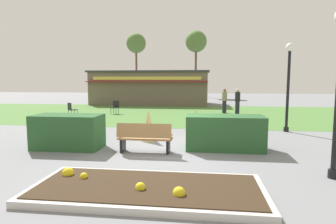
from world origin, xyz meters
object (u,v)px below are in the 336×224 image
object	(u,v)px
park_bench	(145,138)
cafe_chair_east	(115,106)
parked_car_west_slot	(151,94)
tree_left_bg	(196,42)
cafe_chair_west	(71,109)
lamppost_mid	(289,76)
tree_right_bg	(136,44)
person_standing	(238,101)
person_strolling	(224,101)
food_kiosk	(151,87)
trash_bin	(88,129)

from	to	relation	value
park_bench	cafe_chair_east	bearing A→B (deg)	112.46
parked_car_west_slot	tree_left_bg	xyz separation A→B (m)	(5.02, 5.32, 6.53)
cafe_chair_east	cafe_chair_west	bearing A→B (deg)	-138.56
cafe_chair_west	tree_left_bg	xyz separation A→B (m)	(6.95, 21.75, 6.65)
lamppost_mid	tree_left_bg	bearing A→B (deg)	100.61
cafe_chair_west	park_bench	bearing A→B (deg)	-51.74
tree_right_bg	park_bench	bearing A→B (deg)	-76.20
cafe_chair_west	lamppost_mid	bearing A→B (deg)	-16.68
lamppost_mid	parked_car_west_slot	size ratio (longest dim) A/B	0.90
tree_right_bg	tree_left_bg	bearing A→B (deg)	-16.22
person_standing	tree_right_bg	distance (m)	25.37
cafe_chair_east	person_strolling	world-z (taller)	person_strolling
food_kiosk	person_strolling	distance (m)	9.41
person_standing	tree_left_bg	xyz separation A→B (m)	(-3.33, 18.90, 6.32)
person_standing	park_bench	bearing A→B (deg)	-165.75
person_strolling	cafe_chair_west	bearing A→B (deg)	-65.78
tree_left_bg	cafe_chair_west	bearing A→B (deg)	-107.71
cafe_chair_west	person_standing	bearing A→B (deg)	15.51
food_kiosk	tree_left_bg	world-z (taller)	tree_left_bg
trash_bin	tree_right_bg	bearing A→B (deg)	100.00
tree_left_bg	tree_right_bg	bearing A→B (deg)	163.78
lamppost_mid	food_kiosk	xyz separation A→B (m)	(-8.62, 13.66, -0.88)
parked_car_west_slot	person_standing	bearing A→B (deg)	-58.41
cafe_chair_west	tree_left_bg	size ratio (longest dim) A/B	0.10
cafe_chair_west	person_strolling	world-z (taller)	person_strolling
cafe_chair_west	cafe_chair_east	distance (m)	2.90
cafe_chair_west	parked_car_west_slot	bearing A→B (deg)	83.32
park_bench	person_standing	xyz separation A→B (m)	(4.05, 10.75, 0.38)
person_strolling	tree_right_bg	xyz separation A→B (m)	(-11.12, 20.97, 6.53)
trash_bin	tree_left_bg	world-z (taller)	tree_left_bg
park_bench	trash_bin	world-z (taller)	park_bench
person_standing	tree_right_bg	world-z (taller)	tree_right_bg
parked_car_west_slot	person_strolling	bearing A→B (deg)	-60.20
tree_left_bg	parked_car_west_slot	bearing A→B (deg)	-133.38
park_bench	food_kiosk	world-z (taller)	food_kiosk
food_kiosk	parked_car_west_slot	distance (m)	6.45
trash_bin	person_strolling	bearing A→B (deg)	59.24
food_kiosk	cafe_chair_east	world-z (taller)	food_kiosk
person_standing	cafe_chair_west	bearing A→B (deg)	140.38
lamppost_mid	cafe_chair_west	bearing A→B (deg)	163.32
cafe_chair_east	park_bench	bearing A→B (deg)	-67.54
trash_bin	person_standing	distance (m)	11.29
park_bench	tree_left_bg	world-z (taller)	tree_left_bg
lamppost_mid	person_strolling	bearing A→B (deg)	108.16
park_bench	person_standing	world-z (taller)	person_standing
park_bench	trash_bin	size ratio (longest dim) A/B	1.93
food_kiosk	person_standing	xyz separation A→B (m)	(7.22, -7.31, -0.70)
trash_bin	person_standing	xyz separation A→B (m)	(6.55, 9.19, 0.42)
tree_right_bg	lamppost_mid	bearing A→B (deg)	-64.32
cafe_chair_west	person_strolling	xyz separation A→B (m)	(9.45, 3.29, 0.33)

